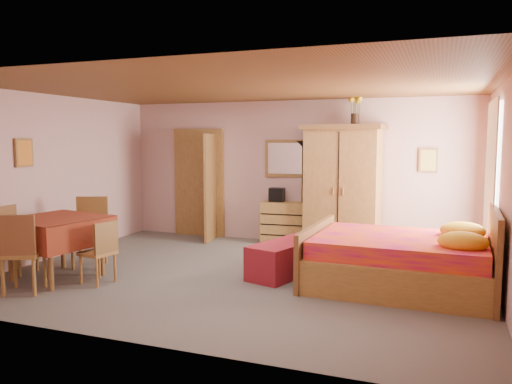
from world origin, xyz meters
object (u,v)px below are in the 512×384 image
at_px(wall_mirror, 288,158).
at_px(bed, 399,246).
at_px(wardrobe, 343,188).
at_px(bench, 289,257).
at_px(sunflower_vase, 355,109).
at_px(chest_of_drawers, 284,223).
at_px(stereo, 277,195).
at_px(chair_south, 23,253).
at_px(chair_west, 17,240).
at_px(dining_table, 57,248).
at_px(chair_north, 89,232).
at_px(chair_east, 97,252).
at_px(floor_lamp, 302,193).

distance_m(wall_mirror, bed, 3.29).
height_order(wardrobe, bench, wardrobe).
relative_size(wall_mirror, sunflower_vase, 1.67).
distance_m(chest_of_drawers, stereo, 0.53).
relative_size(sunflower_vase, chair_south, 0.52).
relative_size(chest_of_drawers, chair_south, 0.81).
relative_size(chest_of_drawers, bed, 0.35).
relative_size(stereo, bed, 0.12).
bearing_deg(chest_of_drawers, bed, -46.62).
bearing_deg(bed, chair_west, -164.67).
height_order(chest_of_drawers, chair_south, chair_south).
bearing_deg(bench, chest_of_drawers, 109.09).
relative_size(dining_table, chair_north, 1.11).
height_order(chest_of_drawers, stereo, stereo).
distance_m(sunflower_vase, chair_east, 4.73).
xyz_separation_m(chair_north, chair_east, (0.68, -0.68, -0.10)).
relative_size(bed, chair_south, 2.31).
relative_size(sunflower_vase, chair_north, 0.50).
relative_size(wardrobe, bench, 1.52).
height_order(bed, chair_south, bed).
xyz_separation_m(stereo, bench, (0.83, -1.98, -0.65)).
bearing_deg(bench, wardrobe, 77.81).
distance_m(chest_of_drawers, chair_south, 4.47).
bearing_deg(bench, chair_west, -159.90).
height_order(dining_table, chair_south, chair_south).
xyz_separation_m(wall_mirror, wardrobe, (1.07, -0.29, -0.48)).
relative_size(stereo, chair_north, 0.26).
distance_m(chair_north, chair_east, 0.96).
bearing_deg(chair_south, wardrobe, 25.38).
bearing_deg(dining_table, floor_lamp, 53.02).
bearing_deg(bed, chair_north, -170.97).
bearing_deg(chair_south, wall_mirror, 37.88).
distance_m(stereo, floor_lamp, 0.47).
relative_size(dining_table, chair_south, 1.15).
xyz_separation_m(floor_lamp, chair_east, (-1.87, -3.36, -0.52)).
bearing_deg(wall_mirror, chair_west, -133.65).
bearing_deg(chest_of_drawers, sunflower_vase, -4.66).
height_order(dining_table, chair_east, dining_table).
distance_m(floor_lamp, chair_west, 4.70).
distance_m(bench, chair_east, 2.61).
xyz_separation_m(wardrobe, chair_east, (-2.63, -3.19, -0.66)).
bearing_deg(stereo, chair_south, -116.97).
xyz_separation_m(stereo, bed, (2.33, -2.07, -0.35)).
relative_size(wardrobe, sunflower_vase, 4.14).
distance_m(wall_mirror, chair_north, 3.73).
xyz_separation_m(stereo, sunflower_vase, (1.41, -0.06, 1.51)).
bearing_deg(wardrobe, chair_north, -138.91).
xyz_separation_m(chest_of_drawers, floor_lamp, (0.31, 0.09, 0.55)).
xyz_separation_m(wall_mirror, chair_west, (-2.94, -3.47, -1.07)).
relative_size(chest_of_drawers, wardrobe, 0.38).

